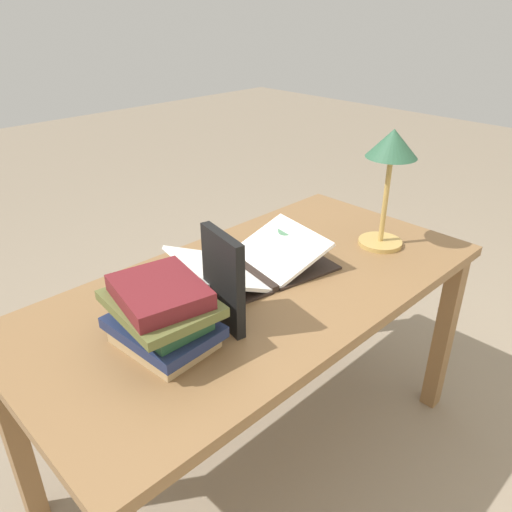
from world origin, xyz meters
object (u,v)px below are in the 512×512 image
Objects in this scene: coffee_mug at (290,241)px; pencil at (223,247)px; book_standing_upright at (223,280)px; open_book at (249,264)px; reading_lamp at (391,158)px; book_stack_tall at (162,315)px.

pencil is at bearing -50.37° from coffee_mug.
book_standing_upright is 0.49m from coffee_mug.
coffee_mug is at bearing -165.84° from open_book.
coffee_mug is (0.27, -0.19, -0.28)m from reading_lamp.
book_stack_tall is at bearing -3.97° from reading_lamp.
book_standing_upright is 0.74m from reading_lamp.
reading_lamp is 3.94× the size of coffee_mug.
book_standing_upright is 1.78× the size of pencil.
open_book is at bearing -136.61° from book_standing_upright.
pencil is at bearing -146.25° from book_stack_tall.
book_standing_upright is at bearing 49.64° from pencil.
book_stack_tall is 1.10× the size of book_standing_upright.
coffee_mug is 0.24m from pencil.
open_book is 3.79× the size of pencil.
coffee_mug is at bearing -168.05° from book_stack_tall.
book_standing_upright reaches higher than pencil.
reading_lamp is at bearing 169.79° from open_book.
coffee_mug is at bearing -35.55° from reading_lamp.
book_standing_upright reaches higher than open_book.
book_stack_tall is 0.57m from pencil.
coffee_mug is (-0.45, -0.17, -0.09)m from book_standing_upright.
book_stack_tall is 0.63m from coffee_mug.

